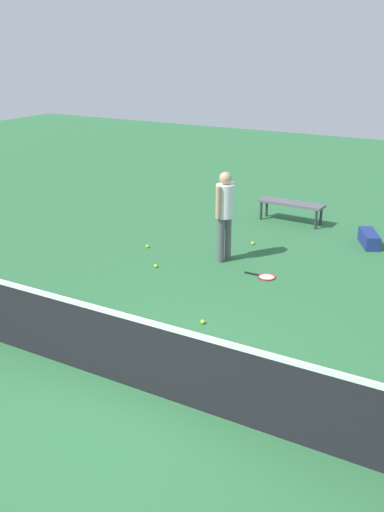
# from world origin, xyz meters

# --- Properties ---
(ground_plane) EXTENTS (40.00, 40.00, 0.00)m
(ground_plane) POSITION_xyz_m (0.00, 0.00, 0.00)
(ground_plane) COLOR #2D6B3D
(court_net) EXTENTS (10.09, 0.09, 1.07)m
(court_net) POSITION_xyz_m (0.00, 0.00, 0.50)
(court_net) COLOR #4C4C51
(court_net) RESTS_ON ground_plane
(player_near_side) EXTENTS (0.39, 0.53, 1.70)m
(player_near_side) POSITION_xyz_m (1.08, -4.35, 1.01)
(player_near_side) COLOR #595960
(player_near_side) RESTS_ON ground_plane
(tennis_racket_near_player) EXTENTS (0.58, 0.32, 0.03)m
(tennis_racket_near_player) POSITION_xyz_m (0.06, -3.95, 0.01)
(tennis_racket_near_player) COLOR red
(tennis_racket_near_player) RESTS_ON ground_plane
(tennis_ball_near_player) EXTENTS (0.07, 0.07, 0.07)m
(tennis_ball_near_player) POSITION_xyz_m (0.95, -5.41, 0.03)
(tennis_ball_near_player) COLOR #C6E033
(tennis_ball_near_player) RESTS_ON ground_plane
(tennis_ball_by_net) EXTENTS (0.07, 0.07, 0.07)m
(tennis_ball_by_net) POSITION_xyz_m (3.20, -1.17, 0.03)
(tennis_ball_by_net) COLOR #C6E033
(tennis_ball_by_net) RESTS_ON ground_plane
(tennis_ball_midcourt) EXTENTS (0.07, 0.07, 0.07)m
(tennis_ball_midcourt) POSITION_xyz_m (1.99, -3.38, 0.03)
(tennis_ball_midcourt) COLOR #C6E033
(tennis_ball_midcourt) RESTS_ON ground_plane
(tennis_ball_baseline) EXTENTS (0.07, 0.07, 0.07)m
(tennis_ball_baseline) POSITION_xyz_m (0.18, -1.86, 0.03)
(tennis_ball_baseline) COLOR #C6E033
(tennis_ball_baseline) RESTS_ON ground_plane
(tennis_ball_stray_left) EXTENTS (0.07, 0.07, 0.07)m
(tennis_ball_stray_left) POSITION_xyz_m (2.72, -4.19, 0.03)
(tennis_ball_stray_left) COLOR #C6E033
(tennis_ball_stray_left) RESTS_ON ground_plane
(courtside_bench) EXTENTS (1.52, 0.47, 0.48)m
(courtside_bench) POSITION_xyz_m (0.83, -7.24, 0.42)
(courtside_bench) COLOR #595960
(courtside_bench) RESTS_ON ground_plane
(equipment_bag) EXTENTS (0.60, 0.84, 0.28)m
(equipment_bag) POSITION_xyz_m (-1.10, -6.59, 0.14)
(equipment_bag) COLOR navy
(equipment_bag) RESTS_ON ground_plane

